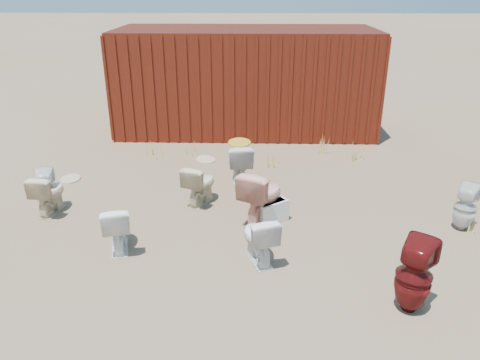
{
  "coord_description": "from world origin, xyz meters",
  "views": [
    {
      "loc": [
        0.19,
        -6.1,
        3.42
      ],
      "look_at": [
        0.0,
        0.6,
        0.55
      ],
      "focal_mm": 35.0,
      "sensor_mm": 36.0,
      "label": 1
    }
  ],
  "objects_px": {
    "toilet_front_c": "(259,238)",
    "toilet_back_beige_right": "(200,184)",
    "toilet_front_pink": "(262,195)",
    "toilet_back_e": "(465,207)",
    "shipping_container": "(246,80)",
    "toilet_back_beige_left": "(49,193)",
    "toilet_back_a": "(46,191)",
    "toilet_back_yellowlid": "(239,164)",
    "loose_tank": "(272,212)",
    "toilet_front_a": "(117,227)",
    "toilet_front_maroon": "(414,276)"
  },
  "relations": [
    {
      "from": "toilet_front_pink",
      "to": "toilet_back_e",
      "type": "height_order",
      "value": "toilet_front_pink"
    },
    {
      "from": "toilet_front_c",
      "to": "toilet_back_yellowlid",
      "type": "height_order",
      "value": "toilet_back_yellowlid"
    },
    {
      "from": "shipping_container",
      "to": "toilet_front_pink",
      "type": "relative_size",
      "value": 7.01
    },
    {
      "from": "shipping_container",
      "to": "loose_tank",
      "type": "xyz_separation_m",
      "value": [
        0.5,
        -4.96,
        -1.02
      ]
    },
    {
      "from": "toilet_front_maroon",
      "to": "toilet_back_beige_right",
      "type": "distance_m",
      "value": 3.75
    },
    {
      "from": "shipping_container",
      "to": "toilet_front_pink",
      "type": "height_order",
      "value": "shipping_container"
    },
    {
      "from": "toilet_back_e",
      "to": "toilet_front_maroon",
      "type": "bearing_deg",
      "value": 93.0
    },
    {
      "from": "toilet_front_c",
      "to": "toilet_front_maroon",
      "type": "distance_m",
      "value": 1.94
    },
    {
      "from": "toilet_front_pink",
      "to": "toilet_back_a",
      "type": "distance_m",
      "value": 3.42
    },
    {
      "from": "toilet_front_pink",
      "to": "shipping_container",
      "type": "bearing_deg",
      "value": -58.43
    },
    {
      "from": "loose_tank",
      "to": "toilet_back_yellowlid",
      "type": "bearing_deg",
      "value": 73.45
    },
    {
      "from": "shipping_container",
      "to": "toilet_back_beige_right",
      "type": "relative_size",
      "value": 8.79
    },
    {
      "from": "toilet_back_yellowlid",
      "to": "toilet_back_e",
      "type": "height_order",
      "value": "toilet_back_yellowlid"
    },
    {
      "from": "shipping_container",
      "to": "toilet_back_beige_right",
      "type": "distance_m",
      "value": 4.43
    },
    {
      "from": "shipping_container",
      "to": "toilet_back_yellowlid",
      "type": "height_order",
      "value": "shipping_container"
    },
    {
      "from": "toilet_back_a",
      "to": "toilet_back_beige_right",
      "type": "distance_m",
      "value": 2.43
    },
    {
      "from": "toilet_back_beige_right",
      "to": "toilet_back_yellowlid",
      "type": "height_order",
      "value": "toilet_back_yellowlid"
    },
    {
      "from": "toilet_back_beige_right",
      "to": "toilet_back_yellowlid",
      "type": "xyz_separation_m",
      "value": [
        0.62,
        0.81,
        0.05
      ]
    },
    {
      "from": "shipping_container",
      "to": "toilet_back_beige_left",
      "type": "height_order",
      "value": "shipping_container"
    },
    {
      "from": "toilet_front_a",
      "to": "toilet_front_maroon",
      "type": "relative_size",
      "value": 0.77
    },
    {
      "from": "toilet_back_yellowlid",
      "to": "toilet_front_a",
      "type": "bearing_deg",
      "value": 46.94
    },
    {
      "from": "toilet_front_pink",
      "to": "toilet_back_beige_left",
      "type": "relative_size",
      "value": 1.28
    },
    {
      "from": "toilet_back_beige_left",
      "to": "loose_tank",
      "type": "relative_size",
      "value": 1.33
    },
    {
      "from": "toilet_back_e",
      "to": "toilet_front_c",
      "type": "bearing_deg",
      "value": 55.57
    },
    {
      "from": "toilet_front_pink",
      "to": "toilet_front_c",
      "type": "xyz_separation_m",
      "value": [
        -0.05,
        -1.11,
        -0.09
      ]
    },
    {
      "from": "toilet_front_c",
      "to": "toilet_front_pink",
      "type": "bearing_deg",
      "value": -112.64
    },
    {
      "from": "toilet_front_maroon",
      "to": "toilet_back_yellowlid",
      "type": "distance_m",
      "value": 4.02
    },
    {
      "from": "toilet_front_c",
      "to": "toilet_back_yellowlid",
      "type": "relative_size",
      "value": 0.86
    },
    {
      "from": "toilet_back_beige_left",
      "to": "toilet_back_yellowlid",
      "type": "bearing_deg",
      "value": -152.12
    },
    {
      "from": "toilet_back_e",
      "to": "loose_tank",
      "type": "bearing_deg",
      "value": 36.04
    },
    {
      "from": "toilet_back_beige_right",
      "to": "toilet_back_yellowlid",
      "type": "bearing_deg",
      "value": -105.02
    },
    {
      "from": "toilet_front_pink",
      "to": "toilet_back_yellowlid",
      "type": "relative_size",
      "value": 1.1
    },
    {
      "from": "toilet_front_c",
      "to": "shipping_container",
      "type": "bearing_deg",
      "value": -107.1
    },
    {
      "from": "toilet_back_beige_left",
      "to": "toilet_back_yellowlid",
      "type": "distance_m",
      "value": 3.21
    },
    {
      "from": "toilet_front_pink",
      "to": "toilet_front_c",
      "type": "distance_m",
      "value": 1.11
    },
    {
      "from": "toilet_back_a",
      "to": "toilet_front_c",
      "type": "bearing_deg",
      "value": 140.05
    },
    {
      "from": "toilet_back_e",
      "to": "loose_tank",
      "type": "relative_size",
      "value": 1.42
    },
    {
      "from": "toilet_front_maroon",
      "to": "toilet_back_beige_right",
      "type": "xyz_separation_m",
      "value": [
        -2.64,
        2.67,
        -0.1
      ]
    },
    {
      "from": "toilet_back_a",
      "to": "toilet_back_e",
      "type": "xyz_separation_m",
      "value": [
        6.39,
        -0.42,
        0.01
      ]
    },
    {
      "from": "toilet_back_a",
      "to": "loose_tank",
      "type": "relative_size",
      "value": 1.38
    },
    {
      "from": "toilet_back_beige_left",
      "to": "toilet_back_beige_right",
      "type": "bearing_deg",
      "value": -164.43
    },
    {
      "from": "toilet_back_yellowlid",
      "to": "loose_tank",
      "type": "xyz_separation_m",
      "value": [
        0.54,
        -1.46,
        -0.22
      ]
    },
    {
      "from": "toilet_front_c",
      "to": "toilet_back_beige_right",
      "type": "height_order",
      "value": "toilet_back_beige_right"
    },
    {
      "from": "toilet_back_beige_left",
      "to": "toilet_back_e",
      "type": "distance_m",
      "value": 6.34
    },
    {
      "from": "toilet_front_c",
      "to": "toilet_back_beige_left",
      "type": "xyz_separation_m",
      "value": [
        -3.3,
        1.3,
        -0.0
      ]
    },
    {
      "from": "toilet_front_a",
      "to": "toilet_back_a",
      "type": "height_order",
      "value": "toilet_back_a"
    },
    {
      "from": "toilet_front_c",
      "to": "toilet_back_beige_left",
      "type": "bearing_deg",
      "value": -41.28
    },
    {
      "from": "shipping_container",
      "to": "toilet_front_maroon",
      "type": "height_order",
      "value": "shipping_container"
    },
    {
      "from": "toilet_back_a",
      "to": "toilet_back_beige_left",
      "type": "height_order",
      "value": "toilet_back_a"
    },
    {
      "from": "toilet_front_maroon",
      "to": "toilet_back_yellowlid",
      "type": "height_order",
      "value": "toilet_front_maroon"
    }
  ]
}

